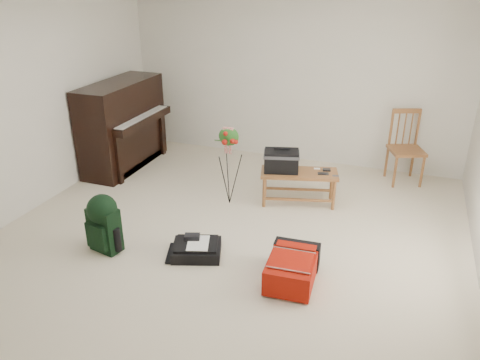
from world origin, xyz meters
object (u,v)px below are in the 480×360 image
at_px(piano, 124,127).
at_px(green_backpack, 103,221).
at_px(black_duffel, 197,249).
at_px(dining_chair, 407,148).
at_px(bench, 288,163).
at_px(flower_stand, 229,166).
at_px(red_suitcase, 293,265).

distance_m(piano, green_backpack, 2.35).
relative_size(piano, black_duffel, 2.55).
bearing_deg(black_duffel, dining_chair, 35.58).
xyz_separation_m(bench, black_duffel, (-0.54, -1.53, -0.43)).
bearing_deg(flower_stand, piano, 157.83).
bearing_deg(flower_stand, dining_chair, 32.22).
distance_m(piano, black_duffel, 2.77).
height_order(black_duffel, green_backpack, green_backpack).
relative_size(piano, dining_chair, 1.52).
relative_size(bench, flower_stand, 0.98).
relative_size(dining_chair, green_backpack, 1.57).
bearing_deg(dining_chair, green_backpack, -155.73).
relative_size(red_suitcase, black_duffel, 1.12).
height_order(green_backpack, flower_stand, flower_stand).
distance_m(bench, green_backpack, 2.30).
bearing_deg(dining_chair, flower_stand, -165.52).
relative_size(piano, red_suitcase, 2.28).
bearing_deg(dining_chair, bench, -161.36).
xyz_separation_m(red_suitcase, flower_stand, (-1.14, 1.26, 0.35)).
bearing_deg(red_suitcase, dining_chair, 68.85).
distance_m(bench, flower_stand, 0.72).
distance_m(green_backpack, flower_stand, 1.67).
distance_m(black_duffel, green_backpack, 1.00).
bearing_deg(bench, dining_chair, 25.10).
xyz_separation_m(piano, bench, (2.54, -0.31, -0.09)).
xyz_separation_m(piano, red_suitcase, (3.03, -1.88, -0.46)).
distance_m(piano, red_suitcase, 3.60).
xyz_separation_m(dining_chair, green_backpack, (-2.82, -2.91, -0.13)).
height_order(dining_chair, flower_stand, flower_stand).
height_order(black_duffel, flower_stand, flower_stand).
relative_size(piano, green_backpack, 2.38).
bearing_deg(dining_chair, red_suitcase, -129.25).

